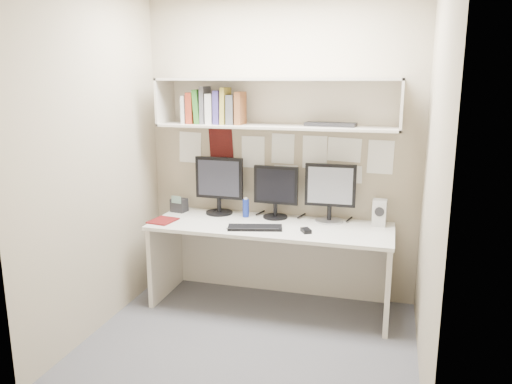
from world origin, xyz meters
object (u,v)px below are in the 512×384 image
(desk, at_px, (270,265))
(keyboard, at_px, (255,228))
(monitor_left, at_px, (219,183))
(monitor_center, at_px, (276,190))
(monitor_right, at_px, (330,191))
(desk_phone, at_px, (179,205))
(maroon_notebook, at_px, (163,221))
(speaker, at_px, (380,213))

(desk, distance_m, keyboard, 0.42)
(monitor_left, bearing_deg, keyboard, -39.64)
(monitor_center, distance_m, keyboard, 0.45)
(monitor_right, height_order, keyboard, monitor_right)
(desk, relative_size, desk_phone, 12.64)
(desk, relative_size, keyboard, 4.58)
(keyboard, bearing_deg, maroon_notebook, 166.28)
(monitor_center, bearing_deg, desk, -84.01)
(desk, relative_size, monitor_right, 4.05)
(desk_phone, bearing_deg, desk, 0.20)
(desk, bearing_deg, monitor_center, 92.92)
(monitor_left, xyz_separation_m, monitor_right, (0.99, 0.00, -0.01))
(desk, bearing_deg, speaker, 13.38)
(maroon_notebook, bearing_deg, desk_phone, 98.25)
(monitor_left, relative_size, desk_phone, 3.22)
(monitor_center, xyz_separation_m, keyboard, (-0.08, -0.38, -0.24))
(speaker, bearing_deg, monitor_left, -177.06)
(monitor_left, height_order, keyboard, monitor_left)
(desk, height_order, monitor_center, monitor_center)
(monitor_center, relative_size, speaker, 2.07)
(desk, xyz_separation_m, maroon_notebook, (-0.90, -0.16, 0.37))
(maroon_notebook, height_order, desk_phone, desk_phone)
(monitor_right, height_order, speaker, monitor_right)
(monitor_center, relative_size, keyboard, 1.04)
(monitor_left, bearing_deg, desk_phone, -172.30)
(desk_phone, bearing_deg, keyboard, -11.27)
(monitor_left, height_order, maroon_notebook, monitor_left)
(desk, xyz_separation_m, desk_phone, (-0.90, 0.18, 0.43))
(speaker, relative_size, maroon_notebook, 0.94)
(keyboard, distance_m, desk_phone, 0.88)
(keyboard, xyz_separation_m, desk_phone, (-0.81, 0.34, 0.05))
(monitor_right, xyz_separation_m, keyboard, (-0.55, -0.38, -0.26))
(speaker, distance_m, desk_phone, 1.77)
(monitor_right, bearing_deg, speaker, -3.26)
(desk, relative_size, speaker, 9.12)
(monitor_right, distance_m, speaker, 0.44)
(monitor_center, bearing_deg, keyboard, -98.91)
(monitor_center, height_order, desk_phone, monitor_center)
(monitor_left, bearing_deg, monitor_right, 1.27)
(monitor_center, bearing_deg, maroon_notebook, -153.99)
(keyboard, height_order, speaker, speaker)
(desk, height_order, speaker, speaker)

